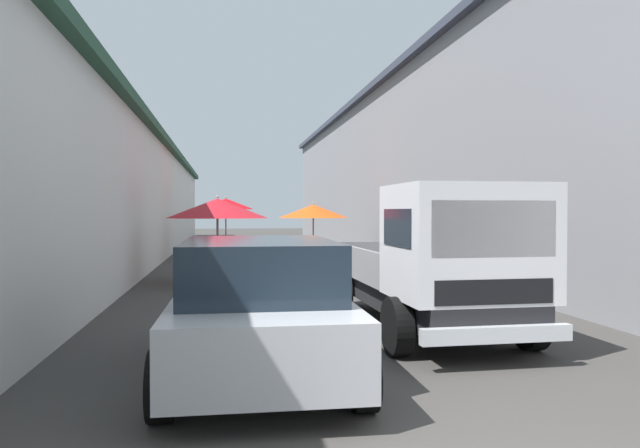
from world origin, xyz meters
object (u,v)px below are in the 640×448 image
(fruit_stall_near_right, at_px, (313,216))
(fruit_stall_mid_lane, at_px, (225,212))
(delivery_truck, at_px, (444,264))
(parked_scooter, at_px, (452,270))
(hatchback_car, at_px, (258,306))
(vendor_by_crates, at_px, (481,252))
(fruit_stall_near_left, at_px, (218,215))
(plastic_stool, at_px, (226,260))

(fruit_stall_near_right, relative_size, fruit_stall_mid_lane, 1.09)
(delivery_truck, xyz_separation_m, parked_scooter, (4.92, -2.10, -0.59))
(fruit_stall_near_right, bearing_deg, hatchback_car, 169.23)
(hatchback_car, distance_m, vendor_by_crates, 6.04)
(fruit_stall_near_left, bearing_deg, delivery_truck, -156.96)
(fruit_stall_near_left, bearing_deg, hatchback_car, -176.53)
(parked_scooter, relative_size, plastic_stool, 3.89)
(fruit_stall_near_left, bearing_deg, fruit_stall_mid_lane, -1.25)
(delivery_truck, distance_m, parked_scooter, 5.38)
(fruit_stall_near_left, distance_m, vendor_by_crates, 6.60)
(parked_scooter, bearing_deg, fruit_stall_mid_lane, 26.90)
(delivery_truck, bearing_deg, fruit_stall_near_right, -1.08)
(fruit_stall_near_left, distance_m, delivery_truck, 7.89)
(vendor_by_crates, bearing_deg, fruit_stall_near_left, 48.51)
(parked_scooter, bearing_deg, plastic_stool, 45.09)
(hatchback_car, height_order, parked_scooter, hatchback_car)
(fruit_stall_near_left, bearing_deg, vendor_by_crates, -131.49)
(vendor_by_crates, bearing_deg, parked_scooter, -7.31)
(plastic_stool, bearing_deg, fruit_stall_near_left, 175.74)
(fruit_stall_mid_lane, relative_size, parked_scooter, 1.37)
(hatchback_car, distance_m, delivery_truck, 2.86)
(vendor_by_crates, height_order, parked_scooter, vendor_by_crates)
(fruit_stall_mid_lane, distance_m, fruit_stall_near_left, 7.57)
(parked_scooter, bearing_deg, hatchback_car, 142.89)
(delivery_truck, height_order, plastic_stool, delivery_truck)
(fruit_stall_near_left, relative_size, parked_scooter, 1.48)
(delivery_truck, relative_size, vendor_by_crates, 2.92)
(fruit_stall_near_right, bearing_deg, fruit_stall_near_left, 152.28)
(vendor_by_crates, bearing_deg, fruit_stall_near_right, 8.43)
(parked_scooter, bearing_deg, fruit_stall_near_left, 65.89)
(fruit_stall_near_right, distance_m, fruit_stall_mid_lane, 3.40)
(plastic_stool, bearing_deg, vendor_by_crates, -145.99)
(fruit_stall_mid_lane, bearing_deg, vendor_by_crates, -158.25)
(hatchback_car, relative_size, vendor_by_crates, 2.32)
(parked_scooter, xyz_separation_m, plastic_stool, (4.97, 4.98, -0.12))
(fruit_stall_mid_lane, bearing_deg, plastic_stool, -179.63)
(fruit_stall_mid_lane, bearing_deg, fruit_stall_near_left, 178.75)
(hatchback_car, relative_size, delivery_truck, 0.80)
(hatchback_car, xyz_separation_m, delivery_truck, (1.25, -2.56, 0.30))
(fruit_stall_near_left, distance_m, plastic_stool, 2.97)
(fruit_stall_mid_lane, xyz_separation_m, hatchback_car, (-16.05, -0.35, -0.98))
(fruit_stall_near_right, height_order, fruit_stall_mid_lane, fruit_stall_mid_lane)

